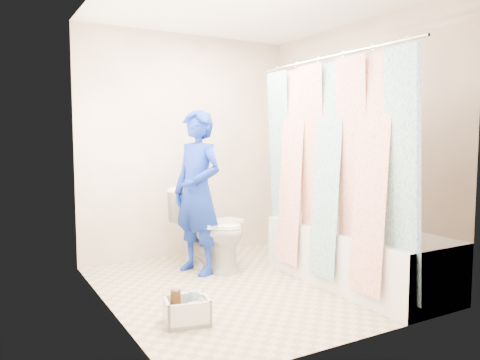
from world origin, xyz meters
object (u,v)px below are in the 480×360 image
toilet (210,228)px  plumber (197,192)px  bathtub (356,254)px  cleaning_caddy (188,312)px

toilet → plumber: plumber is taller
toilet → bathtub: bearing=-70.0°
bathtub → cleaning_caddy: bearing=-177.0°
bathtub → plumber: bearing=136.0°
plumber → bathtub: bearing=26.9°
bathtub → toilet: size_ratio=2.19×
toilet → cleaning_caddy: 1.44m
bathtub → plumber: size_ratio=1.13×
plumber → cleaning_caddy: plumber is taller
toilet → cleaning_caddy: bearing=-141.3°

